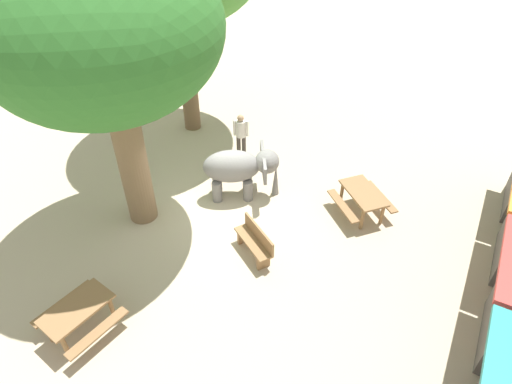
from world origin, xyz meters
TOP-DOWN VIEW (x-y plane):
  - ground_plane at (0.00, 0.00)m, footprint 60.00×60.00m
  - elephant at (-0.92, 0.12)m, footprint 1.99×2.19m
  - person_handler at (-2.73, -0.90)m, footprint 0.32×0.48m
  - shade_tree_secondary at (1.27, -1.86)m, footprint 5.59×5.13m
  - wooden_bench at (1.01, 1.72)m, footprint 1.07×1.40m
  - picnic_table_near at (-1.90, 3.63)m, footprint 2.10×2.10m
  - picnic_table_far at (4.90, -0.53)m, footprint 1.70×1.68m

SIDE VIEW (x-z plane):
  - ground_plane at x=0.00m, z-range 0.00..0.00m
  - wooden_bench at x=1.01m, z-range 0.03..0.91m
  - picnic_table_near at x=-1.90m, z-range 0.20..0.98m
  - picnic_table_far at x=4.90m, z-range 0.20..0.98m
  - person_handler at x=-2.73m, z-range 0.14..1.76m
  - elephant at x=-0.92m, z-range 0.22..1.81m
  - shade_tree_secondary at x=1.27m, z-range 1.63..9.00m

